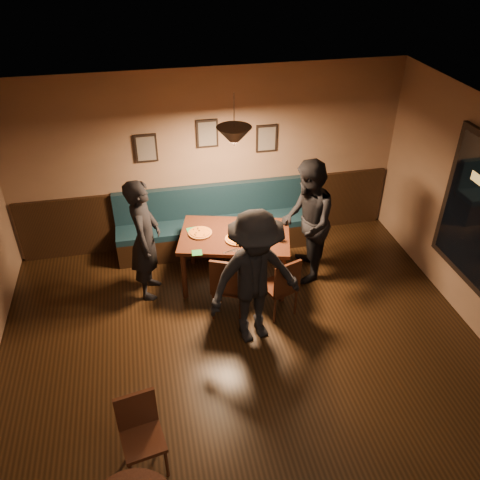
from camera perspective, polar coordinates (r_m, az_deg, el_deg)
The scene contains 24 objects.
floor at distance 5.78m, azimuth 2.47°, elevation -18.78°, with size 7.00×7.00×0.00m, color black.
ceiling at distance 3.95m, azimuth 3.44°, elevation 6.79°, with size 7.00×7.00×0.00m, color silver.
wall_back at distance 7.66m, azimuth -3.69°, elevation 9.03°, with size 6.00×6.00×0.00m, color #8C704F.
wainscot at distance 8.05m, azimuth -3.43°, elevation 3.11°, with size 5.88×0.06×1.00m, color black.
booth_bench at distance 7.82m, azimuth -3.11°, elevation 2.12°, with size 3.00×0.60×1.00m, color #0F232D, non-canonical shape.
picture_left at distance 7.45m, azimuth -10.70°, elevation 10.30°, with size 0.32×0.04×0.42m, color black.
picture_center at distance 7.45m, azimuth -3.78°, elevation 12.08°, with size 0.32×0.04×0.42m, color black.
picture_right at distance 7.68m, azimuth 3.05°, elevation 11.56°, with size 0.32×0.04×0.42m, color black.
pendant_lamp at distance 6.25m, azimuth -0.68°, elevation 11.74°, with size 0.44×0.44×0.25m, color black.
dining_table at distance 7.15m, azimuth -0.58°, elevation -2.11°, with size 1.51×0.97×0.81m, color black.
chair_near_left at distance 6.56m, azimuth -1.18°, elevation -5.02°, with size 0.43×0.43×0.96m, color black, non-canonical shape.
chair_near_right at distance 6.61m, azimuth 4.45°, elevation -5.14°, with size 0.40×0.40×0.90m, color black, non-canonical shape.
diner_left at distance 6.80m, azimuth -10.82°, elevation 0.04°, with size 0.64×0.42×1.77m, color black.
diner_right at distance 7.04m, azimuth 7.66°, elevation 2.00°, with size 0.90×0.70×1.84m, color black.
diner_front at distance 5.94m, azimuth 1.72°, elevation -4.48°, with size 1.18×0.68×1.83m, color black.
pizza_a at distance 6.94m, azimuth -4.58°, elevation 0.82°, with size 0.33×0.33×0.04m, color orange.
pizza_b at distance 6.79m, azimuth -0.33°, elevation 0.11°, with size 0.33×0.33×0.04m, color orange.
pizza_c at distance 7.16m, azimuth 2.59°, elevation 1.99°, with size 0.33×0.33×0.04m, color orange.
soda_glass at distance 6.77m, azimuth 4.48°, elevation 0.48°, with size 0.08×0.08×0.16m, color black.
tabasco_bottle at distance 6.95m, azimuth 3.58°, elevation 1.24°, with size 0.03×0.03×0.11m, color #9A050C.
napkin_a at distance 7.04m, azimuth -5.49°, elevation 1.13°, with size 0.15×0.15×0.01m, color #1F753B.
napkin_b at distance 6.58m, azimuth -4.95°, elevation -1.46°, with size 0.13×0.13×0.01m, color #1B682A.
cutlery_set at distance 6.60m, azimuth -0.53°, elevation -1.18°, with size 0.02×0.21×0.00m, color silver.
cafe_chair_far at distance 5.11m, azimuth -11.08°, elevation -21.49°, with size 0.39×0.39×0.88m, color black, non-canonical shape.
Camera 1 is at (-0.96, -3.40, 4.58)m, focal length 37.25 mm.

